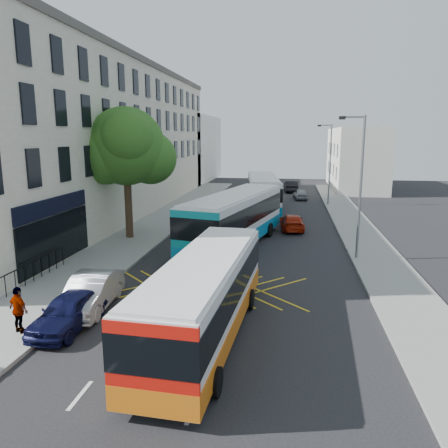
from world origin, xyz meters
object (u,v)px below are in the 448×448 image
at_px(parked_car_blue, 69,311).
at_px(distant_car_grey, 263,185).
at_px(distant_car_silver, 300,194).
at_px(pedestrian_far, 19,310).
at_px(bus_near, 205,296).
at_px(red_hatchback, 292,222).
at_px(bus_far, 263,192).
at_px(lamp_far, 329,160).
at_px(motorbike, 141,368).
at_px(street_tree, 126,147).
at_px(distant_car_dark, 291,186).
at_px(bus_mid, 235,219).
at_px(parked_car_silver, 91,292).
at_px(lamp_near, 359,180).

relative_size(parked_car_blue, distant_car_grey, 0.78).
relative_size(distant_car_silver, pedestrian_far, 2.02).
distance_m(bus_near, red_hatchback, 18.92).
relative_size(bus_far, parked_car_blue, 3.03).
bearing_deg(bus_near, bus_far, 92.79).
bearing_deg(distant_car_silver, lamp_far, 115.51).
height_order(motorbike, pedestrian_far, pedestrian_far).
distance_m(motorbike, distant_car_grey, 47.01).
distance_m(street_tree, motorbike, 19.77).
distance_m(street_tree, distant_car_dark, 30.39).
height_order(bus_mid, parked_car_blue, bus_mid).
bearing_deg(red_hatchback, street_tree, 19.06).
height_order(lamp_far, bus_mid, lamp_far).
xyz_separation_m(bus_far, parked_car_blue, (-5.44, -27.50, -1.06)).
height_order(distant_car_grey, distant_car_silver, distant_car_grey).
height_order(red_hatchback, distant_car_dark, distant_car_dark).
bearing_deg(motorbike, parked_car_silver, 137.78).
bearing_deg(lamp_near, motorbike, -117.72).
xyz_separation_m(distant_car_grey, pedestrian_far, (-5.92, -44.20, 0.31)).
bearing_deg(distant_car_grey, parked_car_silver, -97.84).
xyz_separation_m(street_tree, lamp_near, (14.71, -2.97, -1.68)).
bearing_deg(distant_car_grey, bus_mid, -91.59).
bearing_deg(distant_car_dark, lamp_near, 92.20).
height_order(distant_car_dark, pedestrian_far, pedestrian_far).
relative_size(bus_far, motorbike, 6.18).
relative_size(street_tree, lamp_near, 1.10).
height_order(bus_mid, red_hatchback, bus_mid).
distance_m(lamp_far, distant_car_grey, 14.82).
height_order(street_tree, distant_car_grey, street_tree).
xyz_separation_m(bus_mid, motorbike, (-0.46, -16.92, -0.99)).
distance_m(bus_mid, distant_car_dark, 28.76).
xyz_separation_m(bus_near, distant_car_silver, (4.03, 35.15, -0.96)).
bearing_deg(parked_car_blue, bus_near, 3.12).
relative_size(street_tree, distant_car_dark, 2.01).
xyz_separation_m(lamp_near, bus_mid, (-7.26, 2.22, -2.82)).
relative_size(parked_car_silver, red_hatchback, 1.08).
bearing_deg(bus_mid, lamp_near, -3.81).
xyz_separation_m(bus_near, parked_car_blue, (-5.14, -0.06, -0.87)).
bearing_deg(parked_car_silver, street_tree, 99.04).
relative_size(lamp_far, pedestrian_far, 4.71).
xyz_separation_m(lamp_far, bus_near, (-6.65, -30.95, -3.08)).
distance_m(parked_car_silver, red_hatchback, 18.76).
bearing_deg(red_hatchback, parked_car_blue, 62.30).
bearing_deg(lamp_far, distant_car_silver, 121.97).
xyz_separation_m(lamp_near, parked_car_blue, (-11.80, -11.01, -3.95)).
height_order(bus_near, parked_car_silver, bus_near).
bearing_deg(distant_car_silver, parked_car_silver, 68.17).
bearing_deg(lamp_far, distant_car_dark, 108.96).
height_order(bus_far, distant_car_grey, bus_far).
xyz_separation_m(bus_mid, distant_car_dark, (3.58, 28.51, -1.08)).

